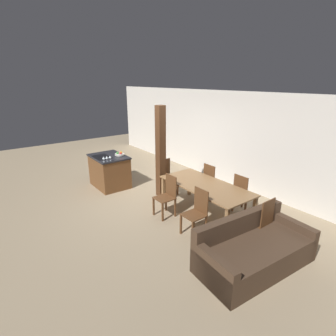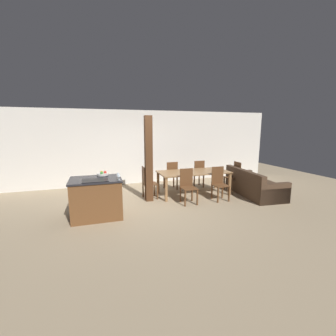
{
  "view_description": "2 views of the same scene",
  "coord_description": "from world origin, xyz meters",
  "px_view_note": "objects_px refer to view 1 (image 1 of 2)",
  "views": [
    {
      "loc": [
        5.41,
        -3.43,
        2.99
      ],
      "look_at": [
        0.6,
        0.2,
        0.95
      ],
      "focal_mm": 28.0,
      "sensor_mm": 36.0,
      "label": 1
    },
    {
      "loc": [
        -1.29,
        -5.74,
        2.07
      ],
      "look_at": [
        0.6,
        0.2,
        0.95
      ],
      "focal_mm": 24.0,
      "sensor_mm": 36.0,
      "label": 2
    }
  ],
  "objects_px": {
    "dining_chair_far_left": "(212,181)",
    "dining_chair_far_right": "(243,194)",
    "kitchen_island": "(110,171)",
    "fruit_bowl": "(120,154)",
    "wine_glass_near": "(104,158)",
    "dining_chair_near_right": "(197,212)",
    "couch": "(254,251)",
    "dining_table": "(205,188)",
    "wine_glass_far": "(110,157)",
    "dining_chair_foot_end": "(261,220)",
    "timber_post": "(161,153)",
    "dining_chair_near_left": "(167,195)",
    "wine_glass_middle": "(107,157)",
    "dining_chair_head_end": "(167,176)"
  },
  "relations": [
    {
      "from": "dining_chair_far_left",
      "to": "dining_chair_far_right",
      "type": "xyz_separation_m",
      "value": [
        0.98,
        0.0,
        0.0
      ]
    },
    {
      "from": "kitchen_island",
      "to": "fruit_bowl",
      "type": "xyz_separation_m",
      "value": [
        0.17,
        0.27,
        0.5
      ]
    },
    {
      "from": "wine_glass_near",
      "to": "dining_chair_far_right",
      "type": "xyz_separation_m",
      "value": [
        2.9,
        2.1,
        -0.54
      ]
    },
    {
      "from": "dining_chair_near_right",
      "to": "couch",
      "type": "distance_m",
      "value": 1.31
    },
    {
      "from": "dining_table",
      "to": "wine_glass_far",
      "type": "bearing_deg",
      "value": -153.64
    },
    {
      "from": "wine_glass_far",
      "to": "dining_chair_foot_end",
      "type": "xyz_separation_m",
      "value": [
        3.88,
        1.19,
        -0.54
      ]
    },
    {
      "from": "couch",
      "to": "dining_chair_far_left",
      "type": "bearing_deg",
      "value": 64.8
    },
    {
      "from": "dining_chair_far_left",
      "to": "timber_post",
      "type": "relative_size",
      "value": 0.4
    },
    {
      "from": "wine_glass_far",
      "to": "dining_chair_foot_end",
      "type": "distance_m",
      "value": 4.09
    },
    {
      "from": "wine_glass_near",
      "to": "wine_glass_far",
      "type": "bearing_deg",
      "value": 90.0
    },
    {
      "from": "timber_post",
      "to": "dining_chair_foot_end",
      "type": "bearing_deg",
      "value": 3.88
    },
    {
      "from": "dining_chair_far_right",
      "to": "couch",
      "type": "relative_size",
      "value": 0.46
    },
    {
      "from": "wine_glass_far",
      "to": "dining_chair_foot_end",
      "type": "height_order",
      "value": "wine_glass_far"
    },
    {
      "from": "wine_glass_near",
      "to": "couch",
      "type": "relative_size",
      "value": 0.07
    },
    {
      "from": "dining_chair_far_right",
      "to": "dining_chair_foot_end",
      "type": "height_order",
      "value": "same"
    },
    {
      "from": "wine_glass_far",
      "to": "dining_chair_near_left",
      "type": "xyz_separation_m",
      "value": [
        1.91,
        0.47,
        -0.54
      ]
    },
    {
      "from": "dining_chair_near_right",
      "to": "dining_chair_foot_end",
      "type": "distance_m",
      "value": 1.22
    },
    {
      "from": "wine_glass_far",
      "to": "couch",
      "type": "height_order",
      "value": "wine_glass_far"
    },
    {
      "from": "fruit_bowl",
      "to": "wine_glass_near",
      "type": "distance_m",
      "value": 0.71
    },
    {
      "from": "wine_glass_middle",
      "to": "fruit_bowl",
      "type": "bearing_deg",
      "value": 121.06
    },
    {
      "from": "wine_glass_far",
      "to": "couch",
      "type": "relative_size",
      "value": 0.07
    },
    {
      "from": "couch",
      "to": "kitchen_island",
      "type": "bearing_deg",
      "value": 100.19
    },
    {
      "from": "wine_glass_near",
      "to": "dining_chair_foot_end",
      "type": "distance_m",
      "value": 4.15
    },
    {
      "from": "wine_glass_far",
      "to": "fruit_bowl",
      "type": "bearing_deg",
      "value": 125.85
    },
    {
      "from": "fruit_bowl",
      "to": "dining_table",
      "type": "bearing_deg",
      "value": 15.22
    },
    {
      "from": "dining_chair_far_left",
      "to": "timber_post",
      "type": "distance_m",
      "value": 1.52
    },
    {
      "from": "wine_glass_near",
      "to": "kitchen_island",
      "type": "bearing_deg",
      "value": 144.15
    },
    {
      "from": "fruit_bowl",
      "to": "dining_chair_far_right",
      "type": "bearing_deg",
      "value": 24.46
    },
    {
      "from": "wine_glass_middle",
      "to": "dining_chair_near_left",
      "type": "distance_m",
      "value": 2.07
    },
    {
      "from": "fruit_bowl",
      "to": "dining_chair_far_right",
      "type": "relative_size",
      "value": 0.28
    },
    {
      "from": "fruit_bowl",
      "to": "couch",
      "type": "relative_size",
      "value": 0.13
    },
    {
      "from": "timber_post",
      "to": "dining_chair_near_right",
      "type": "bearing_deg",
      "value": -14.97
    },
    {
      "from": "dining_chair_foot_end",
      "to": "timber_post",
      "type": "xyz_separation_m",
      "value": [
        -2.94,
        -0.2,
        0.7
      ]
    },
    {
      "from": "wine_glass_middle",
      "to": "dining_chair_foot_end",
      "type": "xyz_separation_m",
      "value": [
        3.88,
        1.28,
        -0.54
      ]
    },
    {
      "from": "wine_glass_near",
      "to": "dining_chair_far_left",
      "type": "relative_size",
      "value": 0.15
    },
    {
      "from": "dining_chair_far_right",
      "to": "couch",
      "type": "xyz_separation_m",
      "value": [
        1.28,
        -1.33,
        -0.22
      ]
    },
    {
      "from": "fruit_bowl",
      "to": "dining_chair_near_right",
      "type": "bearing_deg",
      "value": 0.34
    },
    {
      "from": "wine_glass_middle",
      "to": "dining_chair_far_right",
      "type": "distance_m",
      "value": 3.57
    },
    {
      "from": "kitchen_island",
      "to": "wine_glass_near",
      "type": "height_order",
      "value": "wine_glass_near"
    },
    {
      "from": "fruit_bowl",
      "to": "dining_chair_head_end",
      "type": "bearing_deg",
      "value": 30.54
    },
    {
      "from": "dining_chair_near_left",
      "to": "dining_chair_foot_end",
      "type": "distance_m",
      "value": 2.09
    },
    {
      "from": "dining_chair_foot_end",
      "to": "timber_post",
      "type": "height_order",
      "value": "timber_post"
    },
    {
      "from": "dining_chair_head_end",
      "to": "wine_glass_far",
      "type": "bearing_deg",
      "value": 141.93
    },
    {
      "from": "timber_post",
      "to": "couch",
      "type": "bearing_deg",
      "value": -7.12
    },
    {
      "from": "wine_glass_near",
      "to": "couch",
      "type": "bearing_deg",
      "value": 10.4
    },
    {
      "from": "wine_glass_middle",
      "to": "timber_post",
      "type": "xyz_separation_m",
      "value": [
        0.94,
        1.08,
        0.16
      ]
    },
    {
      "from": "kitchen_island",
      "to": "dining_chair_near_right",
      "type": "height_order",
      "value": "dining_chair_near_right"
    },
    {
      "from": "dining_table",
      "to": "dining_chair_near_left",
      "type": "relative_size",
      "value": 2.29
    },
    {
      "from": "kitchen_island",
      "to": "dining_chair_head_end",
      "type": "distance_m",
      "value": 1.75
    },
    {
      "from": "kitchen_island",
      "to": "couch",
      "type": "relative_size",
      "value": 0.55
    }
  ]
}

